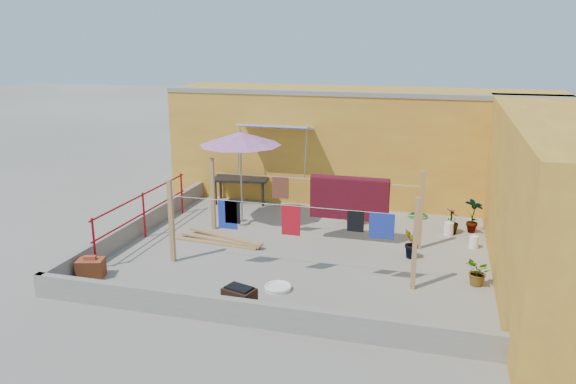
{
  "coord_description": "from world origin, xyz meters",
  "views": [
    {
      "loc": [
        2.88,
        -11.48,
        4.6
      ],
      "look_at": [
        -0.44,
        0.3,
        1.24
      ],
      "focal_mm": 35.0,
      "sensor_mm": 36.0,
      "label": 1
    }
  ],
  "objects_px": {
    "brazier": "(239,300)",
    "white_basin": "(278,287)",
    "green_hose": "(418,216)",
    "brick_stack": "(91,268)",
    "plant_back_a": "(355,209)",
    "water_jug_a": "(474,242)",
    "patio_umbrella": "(240,139)",
    "water_jug_b": "(449,229)",
    "outdoor_table": "(241,180)"
  },
  "relations": [
    {
      "from": "water_jug_a",
      "to": "green_hose",
      "type": "distance_m",
      "value": 2.42
    },
    {
      "from": "outdoor_table",
      "to": "brazier",
      "type": "xyz_separation_m",
      "value": [
        2.34,
        -6.4,
        -0.42
      ]
    },
    {
      "from": "water_jug_a",
      "to": "green_hose",
      "type": "bearing_deg",
      "value": 123.8
    },
    {
      "from": "water_jug_b",
      "to": "green_hose",
      "type": "xyz_separation_m",
      "value": [
        -0.79,
        1.25,
        -0.12
      ]
    },
    {
      "from": "brazier",
      "to": "water_jug_a",
      "type": "height_order",
      "value": "brazier"
    },
    {
      "from": "brick_stack",
      "to": "brazier",
      "type": "xyz_separation_m",
      "value": [
        3.38,
        -0.61,
        0.04
      ]
    },
    {
      "from": "brazier",
      "to": "white_basin",
      "type": "xyz_separation_m",
      "value": [
        0.38,
        1.06,
        -0.19
      ]
    },
    {
      "from": "water_jug_a",
      "to": "green_hose",
      "type": "xyz_separation_m",
      "value": [
        -1.34,
        2.01,
        -0.11
      ]
    },
    {
      "from": "green_hose",
      "to": "water_jug_b",
      "type": "bearing_deg",
      "value": -57.84
    },
    {
      "from": "water_jug_b",
      "to": "white_basin",
      "type": "bearing_deg",
      "value": -127.26
    },
    {
      "from": "water_jug_a",
      "to": "plant_back_a",
      "type": "distance_m",
      "value": 3.06
    },
    {
      "from": "patio_umbrella",
      "to": "white_basin",
      "type": "relative_size",
      "value": 4.69
    },
    {
      "from": "white_basin",
      "to": "water_jug_a",
      "type": "distance_m",
      "value": 4.93
    },
    {
      "from": "brick_stack",
      "to": "plant_back_a",
      "type": "xyz_separation_m",
      "value": [
        4.52,
        4.77,
        0.21
      ]
    },
    {
      "from": "white_basin",
      "to": "plant_back_a",
      "type": "bearing_deg",
      "value": 79.88
    },
    {
      "from": "brick_stack",
      "to": "green_hose",
      "type": "distance_m",
      "value": 8.36
    },
    {
      "from": "plant_back_a",
      "to": "patio_umbrella",
      "type": "bearing_deg",
      "value": -163.44
    },
    {
      "from": "water_jug_a",
      "to": "green_hose",
      "type": "relative_size",
      "value": 0.61
    },
    {
      "from": "white_basin",
      "to": "water_jug_b",
      "type": "relative_size",
      "value": 1.46
    },
    {
      "from": "outdoor_table",
      "to": "white_basin",
      "type": "relative_size",
      "value": 3.18
    },
    {
      "from": "outdoor_table",
      "to": "water_jug_a",
      "type": "xyz_separation_m",
      "value": [
        6.36,
        -2.03,
        -0.52
      ]
    },
    {
      "from": "water_jug_b",
      "to": "plant_back_a",
      "type": "bearing_deg",
      "value": 173.79
    },
    {
      "from": "brick_stack",
      "to": "white_basin",
      "type": "xyz_separation_m",
      "value": [
        3.75,
        0.45,
        -0.14
      ]
    },
    {
      "from": "brazier",
      "to": "water_jug_b",
      "type": "xyz_separation_m",
      "value": [
        3.47,
        5.12,
        -0.08
      ]
    },
    {
      "from": "water_jug_b",
      "to": "green_hose",
      "type": "relative_size",
      "value": 0.68
    },
    {
      "from": "patio_umbrella",
      "to": "plant_back_a",
      "type": "bearing_deg",
      "value": 16.56
    },
    {
      "from": "white_basin",
      "to": "water_jug_a",
      "type": "relative_size",
      "value": 1.61
    },
    {
      "from": "brazier",
      "to": "green_hose",
      "type": "height_order",
      "value": "brazier"
    },
    {
      "from": "brazier",
      "to": "patio_umbrella",
      "type": "bearing_deg",
      "value": 109.75
    },
    {
      "from": "patio_umbrella",
      "to": "water_jug_a",
      "type": "xyz_separation_m",
      "value": [
        5.66,
        -0.18,
        -2.06
      ]
    },
    {
      "from": "patio_umbrella",
      "to": "brazier",
      "type": "distance_m",
      "value": 5.22
    },
    {
      "from": "patio_umbrella",
      "to": "brick_stack",
      "type": "distance_m",
      "value": 4.75
    },
    {
      "from": "white_basin",
      "to": "water_jug_a",
      "type": "bearing_deg",
      "value": 42.22
    },
    {
      "from": "brazier",
      "to": "water_jug_a",
      "type": "xyz_separation_m",
      "value": [
        4.02,
        4.37,
        -0.09
      ]
    },
    {
      "from": "outdoor_table",
      "to": "brazier",
      "type": "relative_size",
      "value": 2.68
    },
    {
      "from": "brazier",
      "to": "outdoor_table",
      "type": "bearing_deg",
      "value": 110.08
    },
    {
      "from": "outdoor_table",
      "to": "water_jug_b",
      "type": "distance_m",
      "value": 5.97
    },
    {
      "from": "plant_back_a",
      "to": "brick_stack",
      "type": "bearing_deg",
      "value": -133.5
    },
    {
      "from": "white_basin",
      "to": "plant_back_a",
      "type": "relative_size",
      "value": 0.66
    },
    {
      "from": "green_hose",
      "to": "plant_back_a",
      "type": "bearing_deg",
      "value": -146.85
    },
    {
      "from": "brazier",
      "to": "water_jug_b",
      "type": "distance_m",
      "value": 6.19
    },
    {
      "from": "patio_umbrella",
      "to": "water_jug_b",
      "type": "xyz_separation_m",
      "value": [
        5.1,
        0.57,
        -2.04
      ]
    },
    {
      "from": "water_jug_b",
      "to": "patio_umbrella",
      "type": "bearing_deg",
      "value": -173.58
    },
    {
      "from": "green_hose",
      "to": "outdoor_table",
      "type": "bearing_deg",
      "value": 179.75
    },
    {
      "from": "brick_stack",
      "to": "patio_umbrella",
      "type": "bearing_deg",
      "value": 66.14
    },
    {
      "from": "brazier",
      "to": "white_basin",
      "type": "bearing_deg",
      "value": 70.44
    },
    {
      "from": "water_jug_a",
      "to": "plant_back_a",
      "type": "bearing_deg",
      "value": 160.71
    },
    {
      "from": "brazier",
      "to": "water_jug_b",
      "type": "height_order",
      "value": "brazier"
    },
    {
      "from": "white_basin",
      "to": "green_hose",
      "type": "height_order",
      "value": "white_basin"
    },
    {
      "from": "brick_stack",
      "to": "plant_back_a",
      "type": "height_order",
      "value": "plant_back_a"
    }
  ]
}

